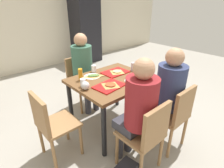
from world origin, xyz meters
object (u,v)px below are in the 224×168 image
object	(u,v)px
paper_plate_near_edge	(133,81)
main_table	(112,86)
chair_left_end	(51,122)
person_far_side	(84,67)
plastic_cup_b	(134,84)
person_in_brown_jacket	(167,91)
drink_fridge	(85,28)
paper_plate_center	(92,76)
pizza_slice_a	(110,85)
condiment_bottle	(80,75)
plastic_cup_a	(94,69)
pizza_slice_b	(117,72)
pizza_slice_c	(93,76)
foil_bundle	(85,86)
plastic_cup_c	(83,83)
tray_red_far	(115,72)
chair_near_right	(174,114)
chair_far_side	(80,78)
soda_can	(133,67)
chair_near_left	(147,134)
person_in_red	(138,107)
tray_red_near	(109,86)

from	to	relation	value
paper_plate_near_edge	main_table	bearing A→B (deg)	123.18
chair_left_end	main_table	bearing A→B (deg)	0.00
person_far_side	plastic_cup_b	xyz separation A→B (m)	(0.03, -1.04, 0.06)
person_in_brown_jacket	drink_fridge	bearing A→B (deg)	70.12
paper_plate_center	pizza_slice_a	bearing A→B (deg)	-92.44
main_table	plastic_cup_b	xyz separation A→B (m)	(0.03, -0.36, 0.16)
paper_plate_center	condiment_bottle	bearing A→B (deg)	180.00
person_far_side	plastic_cup_a	world-z (taller)	person_far_side
pizza_slice_b	condiment_bottle	bearing A→B (deg)	165.71
person_in_brown_jacket	pizza_slice_c	size ratio (longest dim) A/B	4.87
pizza_slice_b	drink_fridge	bearing A→B (deg)	63.95
pizza_slice_c	foil_bundle	xyz separation A→B (m)	(-0.29, -0.24, 0.03)
person_far_side	pizza_slice_c	world-z (taller)	person_far_side
paper_plate_center	plastic_cup_c	bearing A→B (deg)	-146.28
tray_red_far	pizza_slice_b	bearing A→B (deg)	-71.96
person_far_side	plastic_cup_a	bearing A→B (deg)	-94.77
chair_near_right	person_in_brown_jacket	distance (m)	0.28
chair_left_end	plastic_cup_a	xyz separation A→B (m)	(0.87, 0.36, 0.31)
chair_left_end	paper_plate_center	world-z (taller)	chair_left_end
condiment_bottle	pizza_slice_b	bearing A→B (deg)	-14.29
main_table	drink_fridge	distance (m)	3.25
pizza_slice_a	foil_bundle	size ratio (longest dim) A/B	2.38
paper_plate_center	plastic_cup_a	distance (m)	0.19
person_far_side	foil_bundle	distance (m)	0.82
chair_far_side	paper_plate_near_edge	size ratio (longest dim) A/B	3.88
soda_can	drink_fridge	xyz separation A→B (m)	(1.09, 2.83, 0.13)
chair_far_side	pizza_slice_b	bearing A→B (deg)	-75.13
person_far_side	paper_plate_near_edge	distance (m)	0.92
chair_near_left	plastic_cup_a	xyz separation A→B (m)	(0.23, 1.18, 0.31)
chair_far_side	plastic_cup_b	xyz separation A→B (m)	(0.03, -1.18, 0.31)
main_table	chair_far_side	world-z (taller)	chair_far_side
person_in_red	person_in_brown_jacket	bearing A→B (deg)	0.00
person_far_side	tray_red_far	bearing A→B (deg)	-71.68
chair_near_right	paper_plate_near_edge	distance (m)	0.64
chair_far_side	drink_fridge	bearing A→B (deg)	53.07
plastic_cup_c	main_table	bearing A→B (deg)	-8.89
chair_left_end	condiment_bottle	size ratio (longest dim) A/B	5.34
soda_can	foil_bundle	xyz separation A→B (m)	(-0.87, -0.04, -0.01)
plastic_cup_a	chair_near_right	bearing A→B (deg)	-76.49
main_table	condiment_bottle	xyz separation A→B (m)	(-0.33, 0.24, 0.19)
pizza_slice_c	plastic_cup_a	xyz separation A→B (m)	(0.12, 0.15, 0.03)
chair_far_side	pizza_slice_a	xyz separation A→B (m)	(-0.17, -0.97, 0.28)
paper_plate_near_edge	chair_left_end	bearing A→B (deg)	167.36
soda_can	pizza_slice_a	bearing A→B (deg)	-163.24
pizza_slice_a	pizza_slice_c	bearing A→B (deg)	85.93
chair_far_side	drink_fridge	size ratio (longest dim) A/B	0.45
tray_red_near	pizza_slice_a	bearing A→B (deg)	-52.95
chair_near_right	tray_red_near	world-z (taller)	chair_near_right
chair_near_right	condiment_bottle	bearing A→B (deg)	119.42
person_in_red	plastic_cup_a	bearing A→B (deg)	77.42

